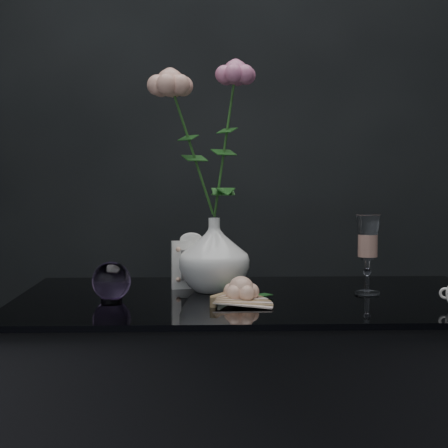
{
  "coord_description": "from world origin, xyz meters",
  "views": [
    {
      "loc": [
        -0.12,
        -1.44,
        1.03
      ],
      "look_at": [
        -0.07,
        0.05,
        0.92
      ],
      "focal_mm": 55.0,
      "sensor_mm": 36.0,
      "label": 1
    }
  ],
  "objects_px": {
    "paperweight": "(111,281)",
    "loose_rose": "(241,290)",
    "picture_frame": "(191,261)",
    "vase": "(214,255)",
    "wine_glass": "(368,255)"
  },
  "relations": [
    {
      "from": "vase",
      "to": "picture_frame",
      "type": "relative_size",
      "value": 1.28
    },
    {
      "from": "paperweight",
      "to": "picture_frame",
      "type": "bearing_deg",
      "value": 41.66
    },
    {
      "from": "wine_glass",
      "to": "picture_frame",
      "type": "xyz_separation_m",
      "value": [
        -0.39,
        0.09,
        -0.02
      ]
    },
    {
      "from": "paperweight",
      "to": "loose_rose",
      "type": "height_order",
      "value": "paperweight"
    },
    {
      "from": "wine_glass",
      "to": "vase",
      "type": "bearing_deg",
      "value": 171.87
    },
    {
      "from": "vase",
      "to": "wine_glass",
      "type": "height_order",
      "value": "wine_glass"
    },
    {
      "from": "vase",
      "to": "paperweight",
      "type": "height_order",
      "value": "vase"
    },
    {
      "from": "wine_glass",
      "to": "picture_frame",
      "type": "bearing_deg",
      "value": 167.0
    },
    {
      "from": "loose_rose",
      "to": "picture_frame",
      "type": "bearing_deg",
      "value": 109.33
    },
    {
      "from": "paperweight",
      "to": "wine_glass",
      "type": "bearing_deg",
      "value": 5.94
    },
    {
      "from": "paperweight",
      "to": "loose_rose",
      "type": "xyz_separation_m",
      "value": [
        0.27,
        -0.04,
        -0.01
      ]
    },
    {
      "from": "wine_glass",
      "to": "paperweight",
      "type": "xyz_separation_m",
      "value": [
        -0.56,
        -0.06,
        -0.05
      ]
    },
    {
      "from": "vase",
      "to": "wine_glass",
      "type": "xyz_separation_m",
      "value": [
        0.34,
        -0.05,
        0.0
      ]
    },
    {
      "from": "wine_glass",
      "to": "loose_rose",
      "type": "bearing_deg",
      "value": -161.31
    },
    {
      "from": "vase",
      "to": "paperweight",
      "type": "bearing_deg",
      "value": -154.06
    }
  ]
}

